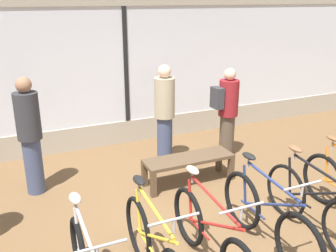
% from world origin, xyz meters
% --- Properties ---
extents(ground_plane, '(24.00, 24.00, 0.00)m').
position_xyz_m(ground_plane, '(0.00, 0.00, 0.00)').
color(ground_plane, brown).
extents(shop_back_wall, '(12.00, 0.08, 3.20)m').
position_xyz_m(shop_back_wall, '(0.00, 3.39, 1.64)').
color(shop_back_wall, '#B2A893').
rests_on(shop_back_wall, ground_plane).
extents(bicycle_left, '(0.46, 1.70, 1.04)m').
position_xyz_m(bicycle_left, '(-1.00, -0.49, 0.39)').
color(bicycle_left, black).
rests_on(bicycle_left, ground_plane).
extents(bicycle_center_left, '(0.46, 1.74, 1.03)m').
position_xyz_m(bicycle_center_left, '(-0.38, -0.51, 0.38)').
color(bicycle_center_left, black).
rests_on(bicycle_center_left, ground_plane).
extents(bicycle_center_right, '(0.46, 1.74, 1.05)m').
position_xyz_m(bicycle_center_right, '(0.37, -0.47, 0.40)').
color(bicycle_center_right, black).
rests_on(bicycle_center_right, ground_plane).
extents(bicycle_right, '(0.46, 1.69, 1.04)m').
position_xyz_m(bicycle_right, '(1.04, -0.48, 0.40)').
color(bicycle_right, black).
rests_on(bicycle_right, ground_plane).
extents(display_bench, '(1.40, 0.44, 0.43)m').
position_xyz_m(display_bench, '(0.31, 1.34, 0.35)').
color(display_bench, brown).
rests_on(display_bench, ground_plane).
extents(customer_near_rack, '(0.35, 0.35, 1.73)m').
position_xyz_m(customer_near_rack, '(-1.89, 2.00, 0.91)').
color(customer_near_rack, '#424C6B').
rests_on(customer_near_rack, ground_plane).
extents(customer_by_window, '(0.49, 0.35, 1.61)m').
position_xyz_m(customer_by_window, '(1.37, 1.96, 0.87)').
color(customer_by_window, brown).
rests_on(customer_by_window, ground_plane).
extents(customer_mid_floor, '(0.44, 0.44, 1.72)m').
position_xyz_m(customer_mid_floor, '(0.27, 2.17, 0.91)').
color(customer_mid_floor, '#424C6B').
rests_on(customer_mid_floor, ground_plane).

